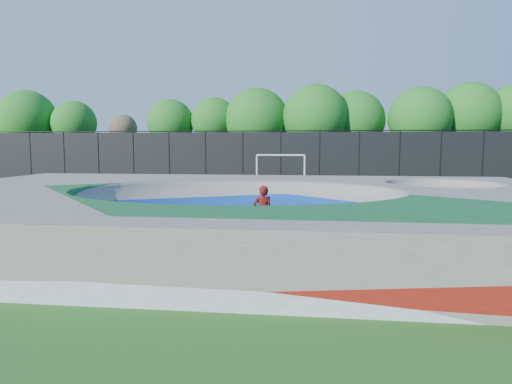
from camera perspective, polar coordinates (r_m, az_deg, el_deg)
ground at (r=15.16m, az=-2.50°, el=-5.30°), size 120.00×120.00×0.00m
skate_deck at (r=15.04m, az=-2.51°, el=-2.50°), size 22.00×14.00×1.50m
skater at (r=14.20m, az=0.86°, el=-2.59°), size 0.70×0.56×1.70m
skateboard at (r=14.35m, az=0.85°, el=-5.85°), size 0.81×0.39×0.05m
soccer_goal at (r=31.71m, az=3.10°, el=3.48°), size 3.44×0.12×2.28m
fence at (r=35.76m, az=3.11°, el=4.59°), size 48.09×0.09×4.04m
treeline at (r=40.90m, az=8.29°, el=9.00°), size 54.17×7.32×8.28m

